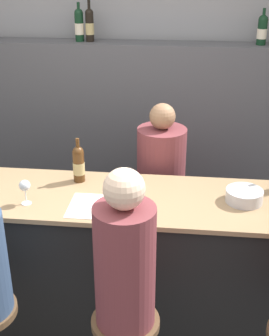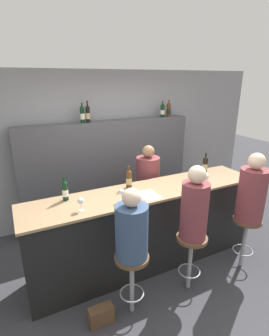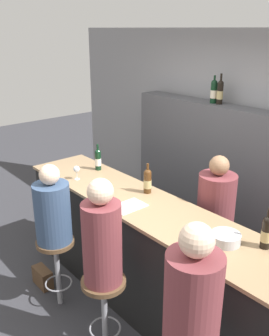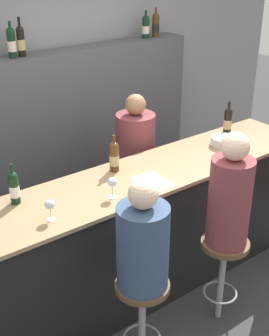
{
  "view_description": "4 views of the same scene",
  "coord_description": "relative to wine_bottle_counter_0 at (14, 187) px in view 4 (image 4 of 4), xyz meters",
  "views": [
    {
      "loc": [
        0.48,
        -2.2,
        2.47
      ],
      "look_at": [
        0.21,
        0.28,
        1.31
      ],
      "focal_mm": 50.0,
      "sensor_mm": 36.0,
      "label": 1
    },
    {
      "loc": [
        -1.53,
        -2.37,
        2.46
      ],
      "look_at": [
        -0.17,
        0.36,
        1.41
      ],
      "focal_mm": 28.0,
      "sensor_mm": 36.0,
      "label": 2
    },
    {
      "loc": [
        2.26,
        -1.74,
        2.59
      ],
      "look_at": [
        -0.17,
        0.32,
        1.4
      ],
      "focal_mm": 40.0,
      "sensor_mm": 36.0,
      "label": 3
    },
    {
      "loc": [
        -2.02,
        -2.21,
        2.74
      ],
      "look_at": [
        -0.19,
        0.23,
        1.23
      ],
      "focal_mm": 50.0,
      "sensor_mm": 36.0,
      "label": 4
    }
  ],
  "objects": [
    {
      "name": "tasting_menu",
      "position": [
        0.94,
        -0.33,
        -0.12
      ],
      "size": [
        0.21,
        0.3,
        0.0
      ],
      "color": "white",
      "rests_on": "bar_counter"
    },
    {
      "name": "bar_stool_left",
      "position": [
        0.46,
        -0.83,
        -0.66
      ],
      "size": [
        0.36,
        0.36,
        0.72
      ],
      "color": "gray",
      "rests_on": "ground_plane"
    },
    {
      "name": "ground_plane",
      "position": [
        1.0,
        -0.5,
        -1.22
      ],
      "size": [
        16.0,
        16.0,
        0.0
      ],
      "primitive_type": "plane",
      "color": "#333338"
    },
    {
      "name": "wine_bottle_backbar_1",
      "position": [
        0.68,
        1.21,
        0.7
      ],
      "size": [
        0.07,
        0.07,
        0.34
      ],
      "color": "black",
      "rests_on": "back_bar_cabinet"
    },
    {
      "name": "back_bar_cabinet",
      "position": [
        1.0,
        1.21,
        -0.33
      ],
      "size": [
        2.97,
        0.28,
        1.79
      ],
      "color": "#4C4C51",
      "rests_on": "ground_plane"
    },
    {
      "name": "bartender",
      "position": [
        1.34,
        0.41,
        -0.53
      ],
      "size": [
        0.36,
        0.36,
        1.52
      ],
      "color": "brown",
      "rests_on": "ground_plane"
    },
    {
      "name": "wine_glass_0",
      "position": [
        0.09,
        -0.34,
        -0.01
      ],
      "size": [
        0.07,
        0.07,
        0.15
      ],
      "color": "silver",
      "rests_on": "bar_counter"
    },
    {
      "name": "wine_bottle_backbar_3",
      "position": [
        2.21,
        1.21,
        0.69
      ],
      "size": [
        0.08,
        0.08,
        0.3
      ],
      "color": "#4C2D14",
      "rests_on": "back_bar_cabinet"
    },
    {
      "name": "bar_counter",
      "position": [
        1.0,
        -0.18,
        -0.67
      ],
      "size": [
        3.17,
        0.66,
        1.1
      ],
      "color": "black",
      "rests_on": "ground_plane"
    },
    {
      "name": "wine_bottle_counter_1",
      "position": [
        0.82,
        0.0,
        0.0
      ],
      "size": [
        0.08,
        0.08,
        0.3
      ],
      "color": "#4C2D14",
      "rests_on": "bar_counter"
    },
    {
      "name": "metal_bowl",
      "position": [
        1.87,
        -0.17,
        -0.08
      ],
      "size": [
        0.22,
        0.22,
        0.08
      ],
      "color": "#B7B7BC",
      "rests_on": "bar_counter"
    },
    {
      "name": "wall_back",
      "position": [
        1.0,
        1.43,
        0.08
      ],
      "size": [
        6.4,
        0.05,
        2.6
      ],
      "color": "gray",
      "rests_on": "ground_plane"
    },
    {
      "name": "wine_glass_1",
      "position": [
        0.57,
        -0.34,
        -0.01
      ],
      "size": [
        0.07,
        0.07,
        0.16
      ],
      "color": "silver",
      "rests_on": "bar_counter"
    },
    {
      "name": "wine_bottle_counter_0",
      "position": [
        0.0,
        0.0,
        0.0
      ],
      "size": [
        0.07,
        0.07,
        0.3
      ],
      "color": "black",
      "rests_on": "bar_counter"
    },
    {
      "name": "guest_seated_left",
      "position": [
        0.46,
        -0.83,
        -0.18
      ],
      "size": [
        0.33,
        0.33,
        0.76
      ],
      "color": "#334766",
      "rests_on": "bar_stool_left"
    },
    {
      "name": "wine_bottle_counter_2",
      "position": [
        2.09,
        0.0,
        0.01
      ],
      "size": [
        0.07,
        0.07,
        0.31
      ],
      "color": "black",
      "rests_on": "bar_counter"
    },
    {
      "name": "guest_seated_middle",
      "position": [
        1.23,
        -0.83,
        -0.12
      ],
      "size": [
        0.31,
        0.31,
        0.87
      ],
      "color": "brown",
      "rests_on": "bar_stool_middle"
    },
    {
      "name": "wine_bottle_backbar_2",
      "position": [
        2.07,
        1.21,
        0.69
      ],
      "size": [
        0.08,
        0.08,
        0.28
      ],
      "color": "black",
      "rests_on": "back_bar_cabinet"
    },
    {
      "name": "bar_stool_middle",
      "position": [
        1.23,
        -0.83,
        -0.66
      ],
      "size": [
        0.36,
        0.36,
        0.72
      ],
      "color": "gray",
      "rests_on": "ground_plane"
    },
    {
      "name": "wine_bottle_backbar_0",
      "position": [
        0.6,
        1.21,
        0.7
      ],
      "size": [
        0.07,
        0.07,
        0.31
      ],
      "color": "black",
      "rests_on": "back_bar_cabinet"
    }
  ]
}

